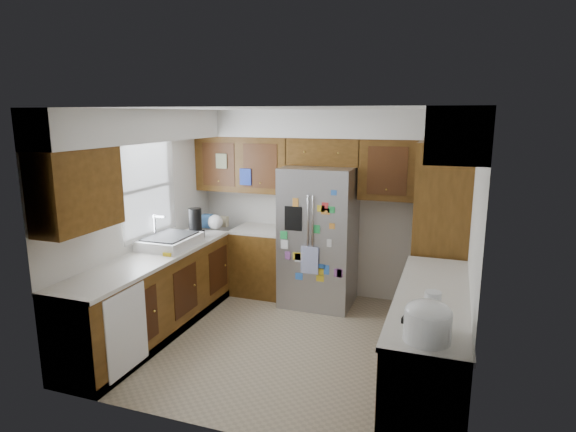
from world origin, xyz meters
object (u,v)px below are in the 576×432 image
object	(u,v)px
fridge	(319,237)
rice_cooker	(428,320)
paper_towel	(432,309)
pantry	(441,234)

from	to	relation	value
fridge	rice_cooker	world-z (taller)	fridge
paper_towel	pantry	bearing A→B (deg)	90.43
pantry	rice_cooker	world-z (taller)	pantry
paper_towel	rice_cooker	bearing A→B (deg)	-94.14
pantry	paper_towel	bearing A→B (deg)	-89.57
pantry	rice_cooker	bearing A→B (deg)	-90.01
pantry	paper_towel	xyz separation A→B (m)	(0.02, -2.29, -0.02)
pantry	fridge	size ratio (longest dim) A/B	1.19
pantry	fridge	world-z (taller)	pantry
pantry	fridge	bearing A→B (deg)	177.94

